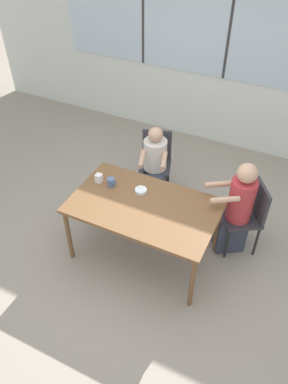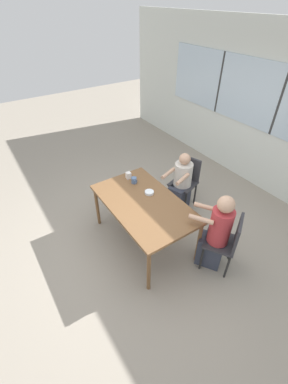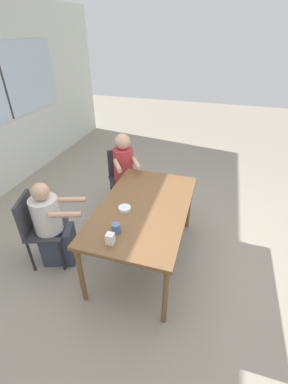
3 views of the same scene
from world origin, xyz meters
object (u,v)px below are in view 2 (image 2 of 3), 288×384
Objects in this scene: chair_for_woman_green_shirt at (228,240)px; bowl_white_shallow at (149,192)px; person_woman_green_shirt at (216,235)px; milk_carton_small at (128,175)px; person_man_blue_shirt at (181,185)px; chair_for_man_blue_shirt at (186,178)px; coffee_mug at (134,180)px.

chair_for_woman_green_shirt is 1.24m from bowl_white_shallow.
person_woman_green_shirt is 1.56m from milk_carton_small.
chair_for_man_blue_shirt is at bearing -90.00° from person_man_blue_shirt.
chair_for_man_blue_shirt is (-1.37, 0.49, 0.00)m from chair_for_woman_green_shirt.
person_woman_green_shirt reaches higher than coffee_mug.
milk_carton_small is (-0.15, -0.01, 0.01)m from coffee_mug.
chair_for_woman_green_shirt is at bearing -90.00° from person_woman_green_shirt.
milk_carton_small is at bearing 57.97° from chair_for_man_blue_shirt.
person_man_blue_shirt is 0.96m from milk_carton_small.
chair_for_man_blue_shirt is at bearing 104.58° from bowl_white_shallow.
chair_for_woman_green_shirt is at bearing 17.68° from milk_carton_small.
chair_for_man_blue_shirt is 0.18m from person_man_blue_shirt.
person_man_blue_shirt reaches higher than chair_for_man_blue_shirt.
milk_carton_small is at bearing 73.61° from person_woman_green_shirt.
person_woman_green_shirt is 1.25m from person_man_blue_shirt.
chair_for_man_blue_shirt is 9.38× the size of coffee_mug.
bowl_white_shallow is (0.25, -0.95, 0.25)m from chair_for_man_blue_shirt.
chair_for_man_blue_shirt reaches higher than coffee_mug.
chair_for_man_blue_shirt reaches higher than bowl_white_shallow.
chair_for_man_blue_shirt is 1.07m from milk_carton_small.
milk_carton_small is 0.50m from bowl_white_shallow.
person_man_blue_shirt is at bearing 70.47° from milk_carton_small.
bowl_white_shallow is (0.34, 0.04, -0.03)m from coffee_mug.
bowl_white_shallow is at bearing 86.39° from chair_for_man_blue_shirt.
chair_for_man_blue_shirt is at bearing 37.83° from chair_for_woman_green_shirt.
person_woman_green_shirt reaches higher than person_man_blue_shirt.
coffee_mug is at bearing 76.63° from chair_for_woman_green_shirt.
coffee_mug is at bearing 61.89° from person_man_blue_shirt.
person_man_blue_shirt is at bearing 90.00° from chair_for_man_blue_shirt.
person_woman_green_shirt reaches higher than milk_carton_small.
bowl_white_shallow is at bearing 78.42° from person_woman_green_shirt.
bowl_white_shallow is at bearing 7.40° from coffee_mug.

